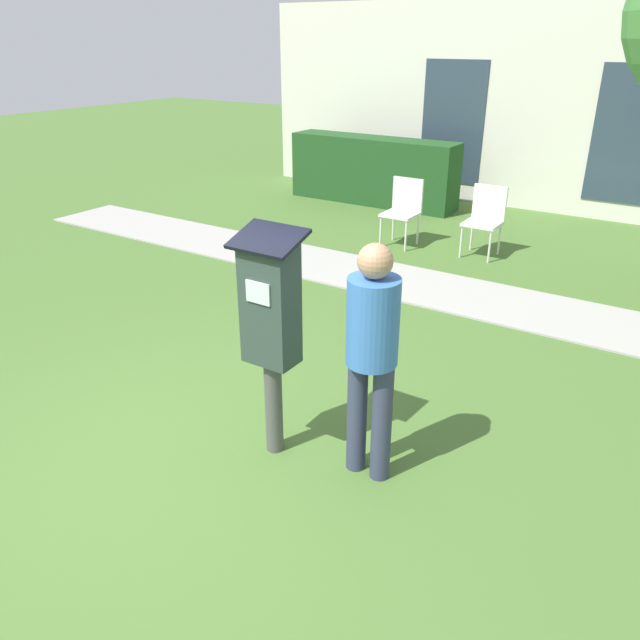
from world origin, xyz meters
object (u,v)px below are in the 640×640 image
at_px(parking_meter, 270,317).
at_px(outdoor_chair_middle, 485,215).
at_px(person_standing, 372,347).
at_px(outdoor_chair_left, 404,206).

distance_m(parking_meter, outdoor_chair_middle, 4.97).
bearing_deg(person_standing, outdoor_chair_middle, 105.21).
xyz_separation_m(parking_meter, person_standing, (0.66, 0.14, -0.09)).
bearing_deg(outdoor_chair_middle, parking_meter, -88.12).
xyz_separation_m(outdoor_chair_left, outdoor_chair_middle, (1.09, 0.16, 0.00)).
xyz_separation_m(person_standing, outdoor_chair_middle, (-0.95, 4.80, -0.40)).
bearing_deg(outdoor_chair_left, person_standing, -42.45).
height_order(person_standing, outdoor_chair_middle, person_standing).
bearing_deg(parking_meter, outdoor_chair_left, 106.08).
distance_m(parking_meter, person_standing, 0.68).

